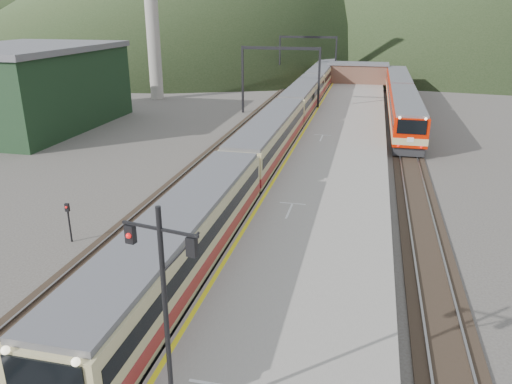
# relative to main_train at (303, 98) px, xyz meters

# --- Properties ---
(track_main) EXTENTS (2.60, 200.00, 0.23)m
(track_main) POSITION_rel_main_train_xyz_m (0.00, -15.14, -1.97)
(track_main) COLOR black
(track_main) RESTS_ON ground
(track_far) EXTENTS (2.60, 200.00, 0.23)m
(track_far) POSITION_rel_main_train_xyz_m (-5.00, -15.14, -1.97)
(track_far) COLOR black
(track_far) RESTS_ON ground
(track_second) EXTENTS (2.60, 200.00, 0.23)m
(track_second) POSITION_rel_main_train_xyz_m (11.50, -15.14, -1.97)
(track_second) COLOR black
(track_second) RESTS_ON ground
(platform) EXTENTS (8.00, 100.00, 1.00)m
(platform) POSITION_rel_main_train_xyz_m (5.60, -17.14, -1.54)
(platform) COLOR gray
(platform) RESTS_ON ground
(gantry_near) EXTENTS (9.55, 0.25, 8.00)m
(gantry_near) POSITION_rel_main_train_xyz_m (-2.85, -0.14, 3.55)
(gantry_near) COLOR black
(gantry_near) RESTS_ON ground
(gantry_far) EXTENTS (9.55, 0.25, 8.00)m
(gantry_far) POSITION_rel_main_train_xyz_m (-2.85, 24.86, 3.55)
(gantry_far) COLOR black
(gantry_far) RESTS_ON ground
(warehouse) EXTENTS (14.50, 20.50, 8.60)m
(warehouse) POSITION_rel_main_train_xyz_m (-28.00, -13.14, 2.28)
(warehouse) COLOR black
(warehouse) RESTS_ON ground
(station_shed) EXTENTS (9.40, 4.40, 3.10)m
(station_shed) POSITION_rel_main_train_xyz_m (5.60, 22.86, 0.53)
(station_shed) COLOR brown
(station_shed) RESTS_ON platform
(main_train) EXTENTS (2.96, 101.46, 3.61)m
(main_train) POSITION_rel_main_train_xyz_m (0.00, 0.00, 0.00)
(main_train) COLOR tan
(main_train) RESTS_ON track_main
(second_train) EXTENTS (2.93, 39.87, 3.57)m
(second_train) POSITION_rel_main_train_xyz_m (11.50, 2.98, -0.02)
(second_train) COLOR red
(second_train) RESTS_ON track_second
(signal_mast) EXTENTS (2.17, 0.56, 6.70)m
(signal_mast) POSITION_rel_main_train_xyz_m (3.18, -49.69, 3.06)
(signal_mast) COLOR black
(signal_mast) RESTS_ON platform
(short_signal_b) EXTENTS (0.26, 0.23, 2.27)m
(short_signal_b) POSITION_rel_main_train_xyz_m (-2.30, -29.88, -0.57)
(short_signal_b) COLOR black
(short_signal_b) RESTS_ON ground
(short_signal_c) EXTENTS (0.23, 0.18, 2.27)m
(short_signal_c) POSITION_rel_main_train_xyz_m (-7.63, -37.90, -0.57)
(short_signal_c) COLOR black
(short_signal_c) RESTS_ON ground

